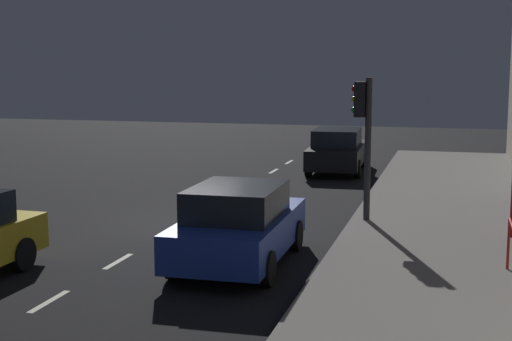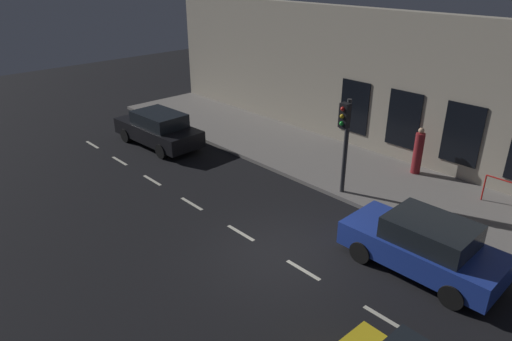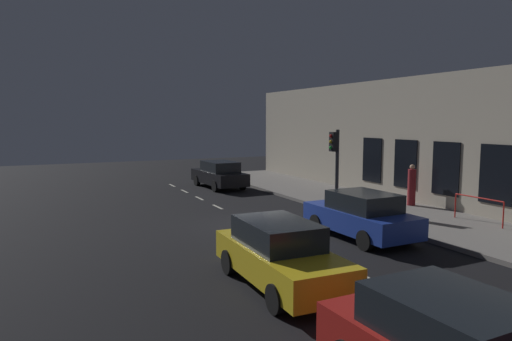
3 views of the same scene
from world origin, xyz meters
The scene contains 8 objects.
ground_plane centered at (0.00, 0.00, 0.00)m, with size 60.00×60.00×0.00m, color black.
sidewalk centered at (6.25, 0.00, 0.07)m, with size 4.50×32.00×0.15m.
building_facade centered at (8.80, 0.00, 3.01)m, with size 0.65×32.00×6.03m.
lane_centre_line centered at (0.00, -1.00, 0.00)m, with size 0.12×27.20×0.01m.
traffic_light centered at (4.27, 1.03, 2.45)m, with size 0.50×0.32×3.43m.
parked_car_1 centered at (2.27, 9.84, 0.79)m, with size 2.07×4.65×1.58m.
parked_car_2 centered at (2.38, -3.17, 0.79)m, with size 2.01×4.27×1.58m.
pedestrian_0 centered at (7.79, 0.05, 1.02)m, with size 0.46×0.46×1.86m.
Camera 2 is at (-8.04, -7.68, 7.75)m, focal length 32.28 mm.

